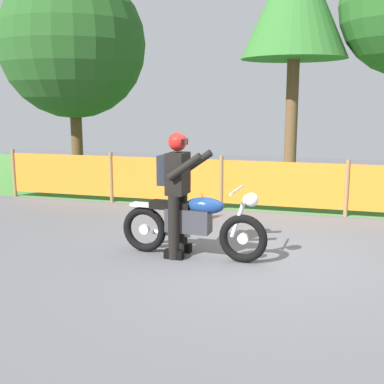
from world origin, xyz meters
name	(u,v)px	position (x,y,z in m)	size (l,w,h in m)	color
ground	(261,255)	(0.00, 0.00, -0.01)	(24.00, 24.00, 0.02)	#5B5B60
grass_verge	(295,182)	(0.00, 6.32, 0.01)	(24.00, 7.33, 0.01)	#4C8C3D
barrier_fence	(282,185)	(0.00, 2.66, 0.54)	(11.78, 0.08, 1.05)	olive
tree_leftmost	(73,45)	(-5.21, 4.35, 3.40)	(3.49, 3.49, 5.16)	brown
motorcycle_lead	(193,223)	(-0.89, -0.37, 0.47)	(2.07, 0.61, 0.98)	black
rider_lead	(177,187)	(-1.11, -0.36, 0.95)	(0.70, 0.57, 1.69)	black
traffic_cone	(201,206)	(-1.31, 1.68, 0.26)	(0.32, 0.32, 0.53)	black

